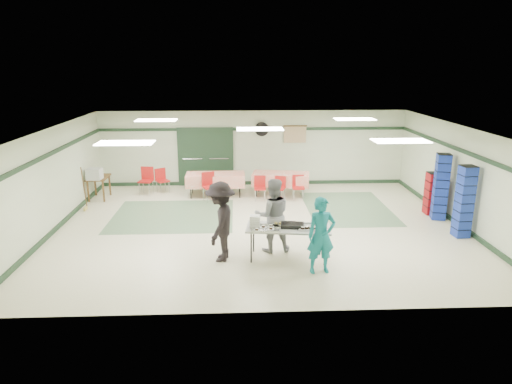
{
  "coord_description": "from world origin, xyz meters",
  "views": [
    {
      "loc": [
        -0.62,
        -11.81,
        4.34
      ],
      "look_at": [
        -0.11,
        -0.3,
        1.06
      ],
      "focal_mm": 32.0,
      "sensor_mm": 36.0,
      "label": 1
    }
  ],
  "objects_px": {
    "chair_loose_a": "(162,178)",
    "broom": "(84,188)",
    "crate_stack_red": "(433,193)",
    "volunteer_teal": "(321,235)",
    "serving_table": "(288,229)",
    "printer_table": "(98,180)",
    "chair_c": "(298,185)",
    "crate_stack_blue_b": "(464,202)",
    "crate_stack_blue_a": "(441,187)",
    "dining_table_b": "(215,179)",
    "chair_loose_b": "(147,178)",
    "chair_b": "(260,185)",
    "volunteer_dark": "(221,222)",
    "dining_table_a": "(281,179)",
    "chair_a": "(280,186)",
    "office_printer": "(94,174)",
    "chair_d": "(209,183)",
    "volunteer_grey": "(273,215)"
  },
  "relations": [
    {
      "from": "volunteer_teal",
      "to": "chair_d",
      "type": "height_order",
      "value": "volunteer_teal"
    },
    {
      "from": "chair_d",
      "to": "broom",
      "type": "height_order",
      "value": "broom"
    },
    {
      "from": "crate_stack_blue_a",
      "to": "office_printer",
      "type": "height_order",
      "value": "crate_stack_blue_a"
    },
    {
      "from": "serving_table",
      "to": "chair_c",
      "type": "distance_m",
      "value": 4.73
    },
    {
      "from": "volunteer_dark",
      "to": "printer_table",
      "type": "bearing_deg",
      "value": -129.53
    },
    {
      "from": "dining_table_a",
      "to": "chair_a",
      "type": "xyz_separation_m",
      "value": [
        -0.09,
        -0.58,
        -0.09
      ]
    },
    {
      "from": "volunteer_grey",
      "to": "crate_stack_blue_b",
      "type": "relative_size",
      "value": 0.94
    },
    {
      "from": "dining_table_b",
      "to": "serving_table",
      "type": "bearing_deg",
      "value": -70.98
    },
    {
      "from": "dining_table_b",
      "to": "dining_table_a",
      "type": "bearing_deg",
      "value": -0.69
    },
    {
      "from": "volunteer_teal",
      "to": "broom",
      "type": "height_order",
      "value": "volunteer_teal"
    },
    {
      "from": "chair_loose_a",
      "to": "crate_stack_red",
      "type": "relative_size",
      "value": 0.67
    },
    {
      "from": "chair_d",
      "to": "office_printer",
      "type": "distance_m",
      "value": 3.66
    },
    {
      "from": "volunteer_dark",
      "to": "crate_stack_blue_b",
      "type": "distance_m",
      "value": 6.25
    },
    {
      "from": "volunteer_teal",
      "to": "office_printer",
      "type": "height_order",
      "value": "volunteer_teal"
    },
    {
      "from": "dining_table_a",
      "to": "chair_loose_a",
      "type": "xyz_separation_m",
      "value": [
        -4.07,
        0.47,
        -0.06
      ]
    },
    {
      "from": "serving_table",
      "to": "chair_d",
      "type": "distance_m",
      "value": 5.09
    },
    {
      "from": "crate_stack_blue_a",
      "to": "crate_stack_blue_b",
      "type": "relative_size",
      "value": 1.02
    },
    {
      "from": "chair_a",
      "to": "crate_stack_blue_a",
      "type": "distance_m",
      "value": 4.87
    },
    {
      "from": "chair_loose_b",
      "to": "serving_table",
      "type": "bearing_deg",
      "value": -42.55
    },
    {
      "from": "volunteer_grey",
      "to": "chair_c",
      "type": "xyz_separation_m",
      "value": [
        1.17,
        4.18,
        -0.39
      ]
    },
    {
      "from": "serving_table",
      "to": "printer_table",
      "type": "xyz_separation_m",
      "value": [
        -5.69,
        5.04,
        -0.07
      ]
    },
    {
      "from": "chair_loose_a",
      "to": "dining_table_a",
      "type": "bearing_deg",
      "value": -40.28
    },
    {
      "from": "volunteer_dark",
      "to": "dining_table_a",
      "type": "xyz_separation_m",
      "value": [
        1.86,
        5.22,
        -0.34
      ]
    },
    {
      "from": "chair_c",
      "to": "crate_stack_blue_b",
      "type": "relative_size",
      "value": 0.43
    },
    {
      "from": "chair_a",
      "to": "crate_stack_blue_a",
      "type": "xyz_separation_m",
      "value": [
        4.37,
        -2.1,
        0.48
      ]
    },
    {
      "from": "crate_stack_red",
      "to": "volunteer_teal",
      "type": "bearing_deg",
      "value": -136.95
    },
    {
      "from": "volunteer_teal",
      "to": "chair_loose_b",
      "type": "height_order",
      "value": "volunteer_teal"
    },
    {
      "from": "crate_stack_blue_b",
      "to": "crate_stack_red",
      "type": "bearing_deg",
      "value": 90.0
    },
    {
      "from": "crate_stack_blue_a",
      "to": "chair_a",
      "type": "bearing_deg",
      "value": 154.34
    },
    {
      "from": "crate_stack_blue_b",
      "to": "office_printer",
      "type": "xyz_separation_m",
      "value": [
        -10.3,
        3.52,
        -0.02
      ]
    },
    {
      "from": "crate_stack_blue_b",
      "to": "printer_table",
      "type": "bearing_deg",
      "value": 159.38
    },
    {
      "from": "dining_table_b",
      "to": "chair_loose_b",
      "type": "relative_size",
      "value": 2.08
    },
    {
      "from": "chair_loose_a",
      "to": "dining_table_b",
      "type": "bearing_deg",
      "value": -47.77
    },
    {
      "from": "chair_loose_a",
      "to": "broom",
      "type": "bearing_deg",
      "value": -171.18
    },
    {
      "from": "dining_table_a",
      "to": "crate_stack_blue_a",
      "type": "relative_size",
      "value": 1.04
    },
    {
      "from": "chair_d",
      "to": "chair_loose_b",
      "type": "height_order",
      "value": "chair_loose_b"
    },
    {
      "from": "office_printer",
      "to": "broom",
      "type": "relative_size",
      "value": 0.33
    },
    {
      "from": "chair_loose_b",
      "to": "printer_table",
      "type": "relative_size",
      "value": 1.0
    },
    {
      "from": "volunteer_grey",
      "to": "chair_b",
      "type": "bearing_deg",
      "value": -94.17
    },
    {
      "from": "serving_table",
      "to": "dining_table_b",
      "type": "height_order",
      "value": "dining_table_b"
    },
    {
      "from": "crate_stack_blue_a",
      "to": "volunteer_teal",
      "type": "bearing_deg",
      "value": -140.74
    },
    {
      "from": "serving_table",
      "to": "dining_table_a",
      "type": "height_order",
      "value": "dining_table_a"
    },
    {
      "from": "crate_stack_blue_a",
      "to": "office_printer",
      "type": "relative_size",
      "value": 4.29
    },
    {
      "from": "crate_stack_blue_a",
      "to": "broom",
      "type": "height_order",
      "value": "crate_stack_blue_a"
    },
    {
      "from": "volunteer_grey",
      "to": "chair_c",
      "type": "bearing_deg",
      "value": -110.95
    },
    {
      "from": "chair_b",
      "to": "serving_table",
      "type": "bearing_deg",
      "value": -84.01
    },
    {
      "from": "volunteer_dark",
      "to": "chair_a",
      "type": "height_order",
      "value": "volunteer_dark"
    },
    {
      "from": "chair_loose_a",
      "to": "crate_stack_blue_b",
      "type": "relative_size",
      "value": 0.45
    },
    {
      "from": "dining_table_b",
      "to": "crate_stack_red",
      "type": "bearing_deg",
      "value": -19.54
    },
    {
      "from": "chair_c",
      "to": "crate_stack_blue_b",
      "type": "distance_m",
      "value": 5.15
    }
  ]
}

